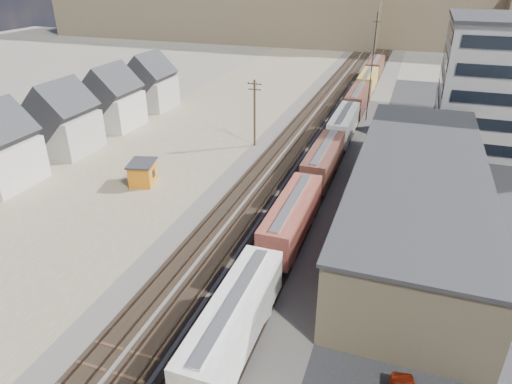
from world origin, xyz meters
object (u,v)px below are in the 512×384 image
(parked_car_blue, at_px, (486,144))
(freight_train, at_px, (335,140))
(utility_pole_north, at_px, (255,112))
(maintenance_shed, at_px, (143,173))

(parked_car_blue, bearing_deg, freight_train, 178.59)
(freight_train, relative_size, utility_pole_north, 11.97)
(freight_train, bearing_deg, maintenance_shed, -143.18)
(utility_pole_north, distance_m, maintenance_shed, 19.68)
(maintenance_shed, distance_m, parked_car_blue, 49.75)
(freight_train, bearing_deg, parked_car_blue, 28.18)
(utility_pole_north, bearing_deg, parked_car_blue, 16.36)
(maintenance_shed, bearing_deg, utility_pole_north, 62.95)
(utility_pole_north, height_order, maintenance_shed, utility_pole_north)
(freight_train, height_order, utility_pole_north, utility_pole_north)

